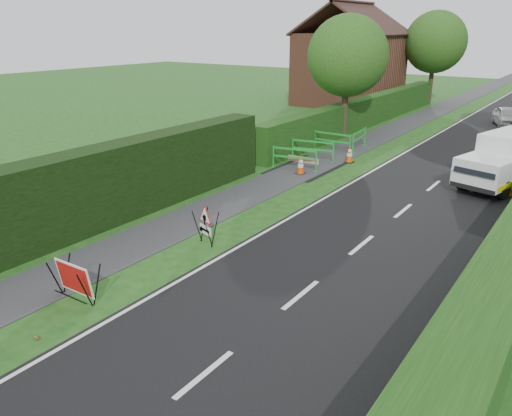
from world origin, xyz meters
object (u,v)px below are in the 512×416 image
Objects in this scene: works_van at (505,159)px; hatchback_car at (507,116)px; triangle_sign at (205,222)px; red_rect_sign at (74,279)px.

hatchback_car is (-2.25, 14.19, -0.51)m from works_van.
triangle_sign is at bearing -103.91° from works_van.
triangle_sign is 25.56m from hatchback_car.
red_rect_sign is 29.71m from hatchback_car.
triangle_sign is 0.30× the size of hatchback_car.
triangle_sign is 12.61m from works_van.
works_van is (5.97, 11.10, 0.38)m from triangle_sign.
hatchback_car is at bearing 80.23° from red_rect_sign.
red_rect_sign is 0.33× the size of hatchback_car.
red_rect_sign is 0.24× the size of works_van.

